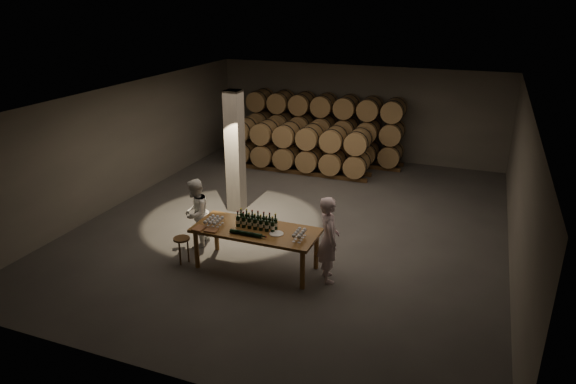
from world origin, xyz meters
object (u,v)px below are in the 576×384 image
at_px(bottle_cluster, 257,222).
at_px(notebook_near, 211,230).
at_px(tasting_table, 256,234).
at_px(stool, 182,242).
at_px(plate, 276,234).
at_px(person_man, 329,239).
at_px(person_woman, 196,213).

distance_m(bottle_cluster, notebook_near, 0.94).
height_order(tasting_table, bottle_cluster, bottle_cluster).
height_order(bottle_cluster, notebook_near, bottle_cluster).
distance_m(tasting_table, bottle_cluster, 0.24).
relative_size(bottle_cluster, stool, 1.48).
height_order(plate, notebook_near, notebook_near).
bearing_deg(stool, notebook_near, -2.88).
height_order(notebook_near, stool, notebook_near).
height_order(bottle_cluster, stool, bottle_cluster).
relative_size(tasting_table, bottle_cluster, 3.00).
bearing_deg(tasting_table, stool, -166.74).
distance_m(person_man, person_woman, 3.27).
height_order(tasting_table, person_man, person_man).
relative_size(bottle_cluster, notebook_near, 3.43).
bearing_deg(tasting_table, plate, -7.22).
bearing_deg(notebook_near, person_woman, 130.82).
relative_size(notebook_near, person_man, 0.14).
relative_size(notebook_near, person_woman, 0.16).
distance_m(tasting_table, person_woman, 1.77).
height_order(stool, person_woman, person_woman).
height_order(notebook_near, person_woman, person_woman).
height_order(bottle_cluster, person_woman, person_woman).
height_order(tasting_table, stool, tasting_table).
bearing_deg(plate, person_woman, 166.26).
xyz_separation_m(notebook_near, person_woman, (-0.90, 0.88, -0.12)).
distance_m(stool, person_woman, 0.91).
bearing_deg(person_man, bottle_cluster, 62.27).
bearing_deg(bottle_cluster, stool, -164.34).
xyz_separation_m(bottle_cluster, person_woman, (-1.70, 0.41, -0.23)).
bearing_deg(person_man, tasting_table, 64.81).
xyz_separation_m(tasting_table, plate, (0.49, -0.06, 0.11)).
distance_m(notebook_near, person_woman, 1.26).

